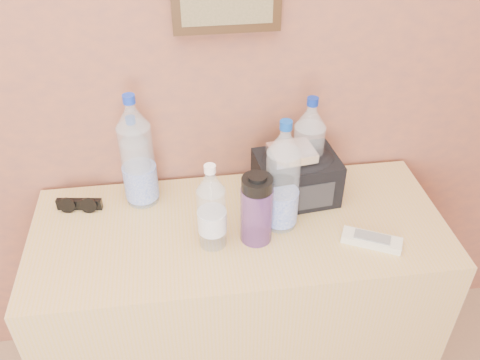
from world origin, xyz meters
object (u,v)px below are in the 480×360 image
(pet_large_b, at_px, (137,157))
(foil_packet, at_px, (292,153))
(pet_small, at_px, (212,211))
(toiletry_bag, at_px, (296,175))
(pet_large_c, at_px, (308,154))
(pet_large_d, at_px, (283,182))
(pet_large_a, at_px, (137,166))
(ac_remote, at_px, (372,240))
(dresser, at_px, (240,309))
(nalgene_bottle, at_px, (257,209))
(sunglasses, at_px, (79,204))

(pet_large_b, relative_size, foil_packet, 2.87)
(pet_small, distance_m, toiletry_bag, 0.33)
(pet_large_c, height_order, foil_packet, pet_large_c)
(pet_large_b, distance_m, toiletry_bag, 0.49)
(pet_large_d, relative_size, pet_small, 1.30)
(pet_large_a, relative_size, ac_remote, 1.80)
(dresser, xyz_separation_m, pet_large_c, (0.23, 0.13, 0.54))
(pet_large_d, xyz_separation_m, ac_remote, (0.24, -0.12, -0.14))
(pet_large_c, xyz_separation_m, nalgene_bottle, (-0.19, -0.18, -0.04))
(foil_packet, bearing_deg, sunglasses, 175.84)
(dresser, bearing_deg, nalgene_bottle, -54.20)
(pet_large_a, relative_size, pet_large_d, 0.86)
(sunglasses, bearing_deg, ac_remote, -9.54)
(dresser, distance_m, nalgene_bottle, 0.50)
(pet_large_a, bearing_deg, pet_large_c, -4.08)
(pet_large_b, height_order, nalgene_bottle, pet_large_b)
(nalgene_bottle, relative_size, foil_packet, 1.73)
(pet_large_a, bearing_deg, nalgene_bottle, -33.61)
(pet_large_c, bearing_deg, pet_large_d, -128.94)
(pet_large_c, distance_m, pet_small, 0.37)
(pet_large_d, distance_m, foil_packet, 0.12)
(sunglasses, height_order, ac_remote, sunglasses)
(toiletry_bag, bearing_deg, foil_packet, -152.69)
(pet_small, bearing_deg, ac_remote, -8.17)
(pet_large_a, xyz_separation_m, sunglasses, (-0.19, -0.02, -0.12))
(pet_large_c, height_order, ac_remote, pet_large_c)
(toiletry_bag, bearing_deg, pet_small, -153.69)
(pet_large_d, height_order, foil_packet, pet_large_d)
(pet_large_c, relative_size, pet_small, 1.27)
(pet_large_a, relative_size, pet_large_c, 0.88)
(pet_large_d, bearing_deg, pet_large_b, 157.35)
(pet_small, xyz_separation_m, ac_remote, (0.45, -0.06, -0.11))
(pet_large_b, bearing_deg, pet_large_c, -4.43)
(pet_large_d, distance_m, toiletry_bag, 0.16)
(ac_remote, xyz_separation_m, foil_packet, (-0.19, 0.22, 0.17))
(ac_remote, bearing_deg, sunglasses, -171.32)
(ac_remote, relative_size, foil_packet, 1.31)
(dresser, relative_size, nalgene_bottle, 5.56)
(foil_packet, bearing_deg, pet_large_c, 25.49)
(pet_large_a, distance_m, nalgene_bottle, 0.40)
(pet_large_a, height_order, nalgene_bottle, pet_large_a)
(dresser, distance_m, ac_remote, 0.55)
(toiletry_bag, relative_size, foil_packet, 1.92)
(pet_large_a, xyz_separation_m, nalgene_bottle, (0.33, -0.22, -0.02))
(pet_large_a, distance_m, pet_large_d, 0.45)
(pet_large_b, relative_size, sunglasses, 2.65)
(pet_small, relative_size, sunglasses, 1.95)
(pet_large_b, distance_m, pet_large_d, 0.44)
(pet_large_a, bearing_deg, toiletry_bag, -5.73)
(foil_packet, bearing_deg, pet_large_b, 171.62)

